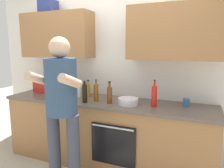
{
  "coord_description": "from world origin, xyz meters",
  "views": [
    {
      "loc": [
        1.13,
        -2.48,
        1.6
      ],
      "look_at": [
        0.15,
        -0.1,
        1.15
      ],
      "focal_mm": 33.74,
      "sensor_mm": 36.0,
      "label": 1
    }
  ],
  "objects": [
    {
      "name": "bottle_syrup",
      "position": [
        -0.09,
        -0.07,
        1.02
      ],
      "size": [
        0.06,
        0.06,
        0.29
      ],
      "color": "#8C4C14",
      "rests_on": "counter"
    },
    {
      "name": "bottle_oil",
      "position": [
        -0.3,
        0.1,
        1.0
      ],
      "size": [
        0.06,
        0.06,
        0.24
      ],
      "color": "olive",
      "rests_on": "counter"
    },
    {
      "name": "person_standing",
      "position": [
        -0.2,
        -0.67,
        1.01
      ],
      "size": [
        0.49,
        0.45,
        1.71
      ],
      "color": "#383D4C",
      "rests_on": "ground"
    },
    {
      "name": "mixing_bowl",
      "position": [
        0.36,
        -0.07,
        0.94
      ],
      "size": [
        0.25,
        0.25,
        0.08
      ],
      "primitive_type": "cylinder",
      "color": "silver",
      "rests_on": "counter"
    },
    {
      "name": "grocery_bag_produce",
      "position": [
        -0.53,
        0.1,
        1.01
      ],
      "size": [
        0.27,
        0.26,
        0.21
      ],
      "primitive_type": "cube",
      "rotation": [
        0.0,
        0.0,
        0.25
      ],
      "color": "silver",
      "rests_on": "counter"
    },
    {
      "name": "cup_tea",
      "position": [
        1.03,
        0.11,
        0.95
      ],
      "size": [
        0.07,
        0.07,
        0.1
      ],
      "primitive_type": "cylinder",
      "color": "#33598C",
      "rests_on": "counter"
    },
    {
      "name": "bottle_vinegar",
      "position": [
        0.12,
        -0.1,
        1.01
      ],
      "size": [
        0.07,
        0.07,
        0.28
      ],
      "color": "brown",
      "rests_on": "counter"
    },
    {
      "name": "ground_plane",
      "position": [
        0.0,
        0.0,
        0.0
      ],
      "size": [
        12.0,
        12.0,
        0.0
      ],
      "primitive_type": "plane",
      "color": "#B2A893"
    },
    {
      "name": "bottle_soy",
      "position": [
        -0.19,
        -0.18,
        1.02
      ],
      "size": [
        0.06,
        0.06,
        0.28
      ],
      "color": "black",
      "rests_on": "counter"
    },
    {
      "name": "grocery_bag_crisps",
      "position": [
        -1.12,
        0.1,
        1.01
      ],
      "size": [
        0.24,
        0.16,
        0.21
      ],
      "primitive_type": "cube",
      "rotation": [
        0.0,
        0.0,
        -0.04
      ],
      "color": "red",
      "rests_on": "counter"
    },
    {
      "name": "back_wall_unit",
      "position": [
        -0.0,
        0.28,
        1.49
      ],
      "size": [
        4.0,
        0.38,
        2.5
      ],
      "color": "silver",
      "rests_on": "ground"
    },
    {
      "name": "counter",
      "position": [
        0.0,
        -0.0,
        0.45
      ],
      "size": [
        2.84,
        0.67,
        0.9
      ],
      "color": "olive",
      "rests_on": "ground"
    },
    {
      "name": "bottle_hotsauce",
      "position": [
        0.67,
        -0.05,
        1.03
      ],
      "size": [
        0.07,
        0.07,
        0.33
      ],
      "color": "red",
      "rests_on": "counter"
    },
    {
      "name": "knife_block",
      "position": [
        -0.78,
        0.02,
        1.02
      ],
      "size": [
        0.1,
        0.14,
        0.3
      ],
      "color": "brown",
      "rests_on": "counter"
    }
  ]
}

